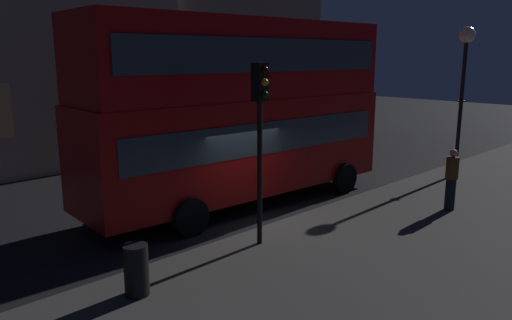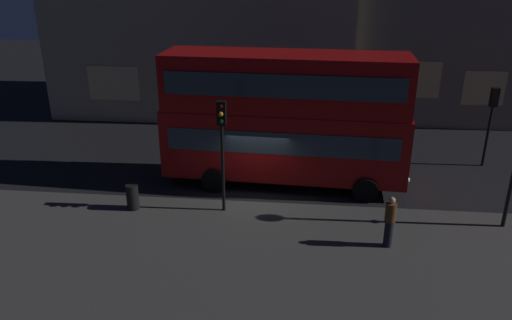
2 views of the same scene
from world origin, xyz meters
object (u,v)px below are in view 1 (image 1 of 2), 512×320
(street_lamp, at_px, (465,61))
(pedestrian, at_px, (451,179))
(traffic_light_far_side, at_px, (343,96))
(traffic_light_near_kerb, at_px, (260,117))
(double_decker_bus, at_px, (240,105))
(litter_bin, at_px, (136,270))

(street_lamp, distance_m, pedestrian, 5.67)
(traffic_light_far_side, xyz_separation_m, pedestrian, (-5.46, -7.87, -1.63))
(traffic_light_near_kerb, xyz_separation_m, street_lamp, (10.07, -0.18, 1.15))
(double_decker_bus, xyz_separation_m, street_lamp, (7.99, -3.18, 1.23))
(double_decker_bus, distance_m, traffic_light_far_side, 9.63)
(litter_bin, bearing_deg, pedestrian, -10.51)
(street_lamp, bearing_deg, traffic_light_far_side, 79.06)
(pedestrian, bearing_deg, litter_bin, -137.23)
(street_lamp, relative_size, litter_bin, 5.50)
(double_decker_bus, relative_size, traffic_light_near_kerb, 2.40)
(double_decker_bus, relative_size, traffic_light_far_side, 2.75)
(traffic_light_near_kerb, bearing_deg, double_decker_bus, 53.33)
(double_decker_bus, xyz_separation_m, pedestrian, (3.70, -4.94, -2.04))
(pedestrian, relative_size, litter_bin, 1.82)
(double_decker_bus, bearing_deg, street_lamp, -18.76)
(traffic_light_far_side, relative_size, pedestrian, 2.07)
(street_lamp, height_order, pedestrian, street_lamp)
(double_decker_bus, bearing_deg, traffic_light_far_side, 20.62)
(traffic_light_far_side, xyz_separation_m, litter_bin, (-14.70, -6.15, -2.06))
(street_lamp, xyz_separation_m, litter_bin, (-13.52, -0.06, -3.70))
(traffic_light_far_side, bearing_deg, traffic_light_near_kerb, 23.15)
(traffic_light_far_side, xyz_separation_m, street_lamp, (-1.18, -6.10, 1.64))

